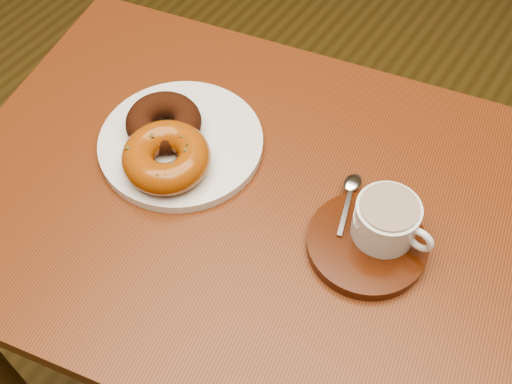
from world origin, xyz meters
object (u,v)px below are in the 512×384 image
Objects in this scene: cafe_table at (245,240)px; saucer at (367,244)px; coffee_cup at (387,220)px; donut_plate at (181,143)px.

saucer is (0.18, 0.02, 0.13)m from cafe_table.
cafe_table is 0.26m from coffee_cup.
coffee_cup is (0.32, 0.02, 0.04)m from donut_plate.
cafe_table is at bearing -9.03° from donut_plate.
donut_plate is 0.32m from coffee_cup.
coffee_cup is at bearing 3.75° from donut_plate.
donut_plate is at bearing -170.98° from coffee_cup.
saucer is (0.31, -0.00, 0.00)m from donut_plate.
cafe_table is 8.46× the size of coffee_cup.
coffee_cup reaches higher than cafe_table.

